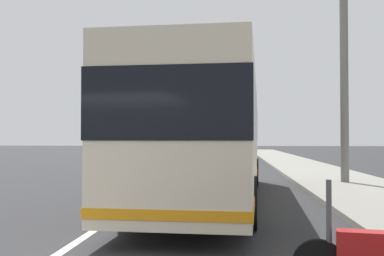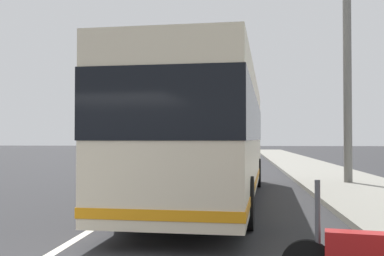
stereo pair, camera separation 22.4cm
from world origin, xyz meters
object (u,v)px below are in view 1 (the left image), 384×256
car_ahead_same_lane (220,151)px  utility_pole (344,74)px  car_behind_bus (192,149)px  coach_bus (210,132)px

car_ahead_same_lane → utility_pole: bearing=-169.4°
car_behind_bus → utility_pole: (-31.56, -8.33, 3.37)m
coach_bus → utility_pole: size_ratio=1.53×
coach_bus → utility_pole: 6.82m
car_ahead_same_lane → coach_bus: bearing=177.4°
car_behind_bus → utility_pole: size_ratio=0.54×
car_behind_bus → coach_bus: bearing=2.5°
car_behind_bus → car_ahead_same_lane: car_ahead_same_lane is taller
car_behind_bus → car_ahead_same_lane: 12.06m
coach_bus → car_ahead_same_lane: bearing=4.3°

